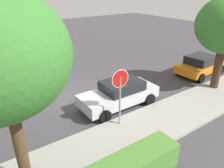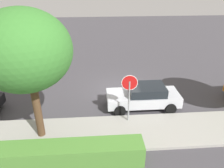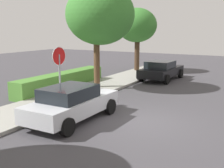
# 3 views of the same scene
# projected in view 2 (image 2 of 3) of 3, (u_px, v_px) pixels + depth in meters

# --- Properties ---
(ground_plane) EXTENTS (60.00, 60.00, 0.00)m
(ground_plane) POSITION_uv_depth(u_px,v_px,m) (119.00, 89.00, 15.21)
(ground_plane) COLOR #423F44
(sidewalk_curb) EXTENTS (32.00, 2.66, 0.14)m
(sidewalk_curb) POSITION_uv_depth(u_px,v_px,m) (129.00, 132.00, 10.94)
(sidewalk_curb) COLOR #9E9B93
(sidewalk_curb) RESTS_ON ground_plane
(stop_sign) EXTENTS (0.81, 0.08, 2.78)m
(stop_sign) POSITION_uv_depth(u_px,v_px,m) (129.00, 91.00, 10.90)
(stop_sign) COLOR gray
(stop_sign) RESTS_ON ground_plane
(parked_car_silver) EXTENTS (4.24, 1.94, 1.39)m
(parked_car_silver) POSITION_uv_depth(u_px,v_px,m) (144.00, 96.00, 12.85)
(parked_car_silver) COLOR silver
(parked_car_silver) RESTS_ON ground_plane
(street_tree_near_corner) EXTENTS (3.97, 3.97, 6.07)m
(street_tree_near_corner) POSITION_uv_depth(u_px,v_px,m) (24.00, 51.00, 8.92)
(street_tree_near_corner) COLOR #513823
(street_tree_near_corner) RESTS_ON ground_plane
(front_yard_hedge) EXTENTS (7.22, 0.99, 0.96)m
(front_yard_hedge) POSITION_uv_depth(u_px,v_px,m) (56.00, 155.00, 8.95)
(front_yard_hedge) COLOR #4C8433
(front_yard_hedge) RESTS_ON ground_plane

